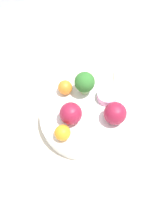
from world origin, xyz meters
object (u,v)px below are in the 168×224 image
(apple_red, at_px, (70,112))
(small_cup, at_px, (107,96))
(orange_front, at_px, (63,133))
(bowl, at_px, (84,117))
(broccoli, at_px, (85,83))
(orange_back, at_px, (65,87))
(spoon, at_px, (117,80))
(apple_green, at_px, (115,113))

(apple_red, height_order, small_cup, apple_red)
(apple_red, relative_size, orange_front, 1.43)
(bowl, bearing_deg, broccoli, -26.32)
(broccoli, xyz_separation_m, orange_back, (0.02, 0.05, -0.02))
(bowl, relative_size, small_cup, 4.15)
(spoon, bearing_deg, bowl, 119.38)
(apple_red, xyz_separation_m, small_cup, (0.01, -0.11, -0.02))
(apple_red, bearing_deg, broccoli, -48.70)
(broccoli, bearing_deg, spoon, -80.52)
(apple_green, bearing_deg, orange_front, 85.81)
(spoon, bearing_deg, apple_green, 146.40)
(apple_green, height_order, spoon, apple_green)
(small_cup, bearing_deg, orange_back, 54.26)
(bowl, xyz_separation_m, apple_red, (0.00, 0.04, 0.05))
(small_cup, bearing_deg, apple_green, 167.14)
(apple_red, relative_size, spoon, 0.88)
(bowl, distance_m, small_cup, 0.09)
(orange_back, bearing_deg, broccoli, -114.13)
(apple_green, bearing_deg, orange_back, 30.99)
(spoon, bearing_deg, small_cup, 132.49)
(bowl, height_order, apple_red, apple_red)
(apple_green, relative_size, orange_back, 1.46)
(apple_red, relative_size, orange_back, 1.43)
(small_cup, bearing_deg, orange_front, 109.81)
(orange_front, bearing_deg, small_cup, -70.19)
(broccoli, xyz_separation_m, apple_green, (-0.11, -0.03, -0.01))
(orange_back, relative_size, small_cup, 0.71)
(apple_green, xyz_separation_m, orange_back, (0.13, 0.08, -0.01))
(bowl, xyz_separation_m, spoon, (0.09, -0.15, -0.01))
(apple_green, height_order, orange_back, apple_green)
(apple_red, distance_m, orange_front, 0.06)
(bowl, distance_m, spoon, 0.17)
(orange_back, bearing_deg, small_cup, -125.74)
(orange_front, bearing_deg, broccoli, -46.29)
(apple_green, bearing_deg, bowl, 54.01)
(apple_red, bearing_deg, bowl, -97.79)
(orange_front, bearing_deg, apple_red, -42.34)
(broccoli, distance_m, spoon, 0.14)
(bowl, height_order, orange_front, orange_front)
(broccoli, height_order, orange_front, broccoli)
(bowl, xyz_separation_m, orange_front, (-0.04, 0.07, 0.04))
(broccoli, relative_size, orange_front, 1.74)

